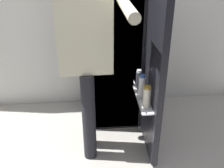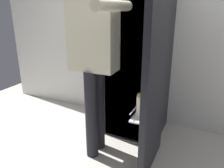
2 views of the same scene
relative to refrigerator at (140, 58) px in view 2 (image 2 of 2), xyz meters
name	(u,v)px [view 2 (image 2 of 2)]	position (x,y,z in m)	size (l,w,h in m)	color
ground_plane	(119,152)	(-0.03, -0.49, -0.91)	(5.33, 5.33, 0.00)	#B7B2A8
kitchen_wall	(149,26)	(-0.03, 0.40, 0.32)	(4.40, 0.10, 2.44)	silver
refrigerator	(140,58)	(0.00, 0.00, 0.00)	(0.67, 1.20, 1.81)	black
person	(94,50)	(-0.26, -0.56, 0.16)	(0.56, 0.76, 1.76)	black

